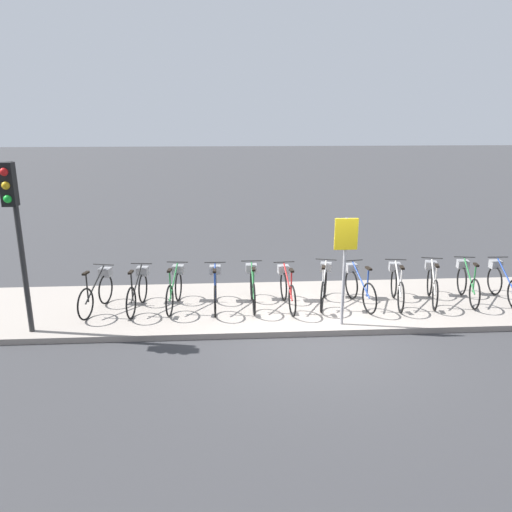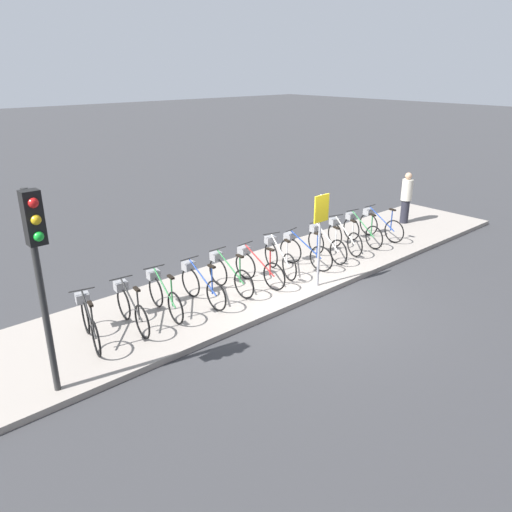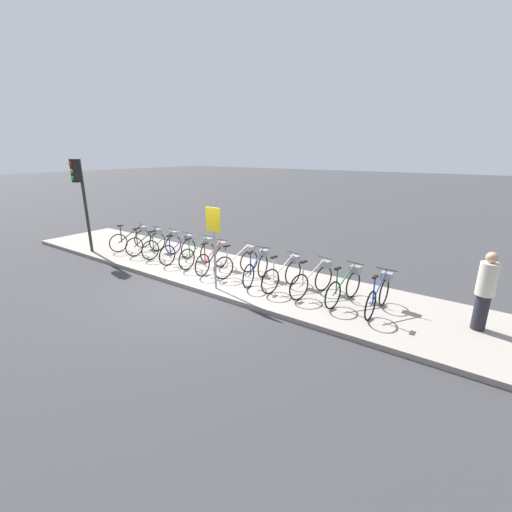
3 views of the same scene
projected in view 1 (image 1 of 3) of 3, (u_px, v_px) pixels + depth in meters
name	position (u px, v px, depth m)	size (l,w,h in m)	color
ground_plane	(317.00, 337.00, 9.52)	(120.00, 120.00, 0.00)	#38383A
sidewalk	(305.00, 306.00, 10.91)	(16.99, 2.93, 0.12)	#9E9389
parked_bicycle_0	(98.00, 290.00, 10.42)	(0.52, 1.53, 0.96)	black
parked_bicycle_1	(138.00, 289.00, 10.49)	(0.46, 1.55, 0.96)	black
parked_bicycle_2	(175.00, 287.00, 10.60)	(0.46, 1.55, 0.96)	black
parked_bicycle_3	(215.00, 288.00, 10.58)	(0.46, 1.56, 0.96)	black
parked_bicycle_4	(252.00, 286.00, 10.69)	(0.46, 1.56, 0.96)	black
parked_bicycle_5	(287.00, 287.00, 10.60)	(0.46, 1.55, 0.96)	black
parked_bicycle_6	(324.00, 284.00, 10.80)	(0.57, 1.51, 0.96)	black
parked_bicycle_7	(358.00, 285.00, 10.73)	(0.46, 1.54, 0.96)	black
parked_bicycle_8	(397.00, 284.00, 10.79)	(0.46, 1.54, 0.96)	black
parked_bicycle_9	(432.00, 282.00, 10.91)	(0.56, 1.51, 0.96)	black
parked_bicycle_10	(467.00, 281.00, 10.98)	(0.46, 1.54, 0.96)	black
parked_bicycle_11	(503.00, 281.00, 10.98)	(0.46, 1.56, 0.96)	black
traffic_light	(14.00, 213.00, 8.75)	(0.24, 0.40, 3.19)	#2D2D2D
sign_post	(345.00, 253.00, 9.40)	(0.44, 0.07, 2.12)	#99999E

